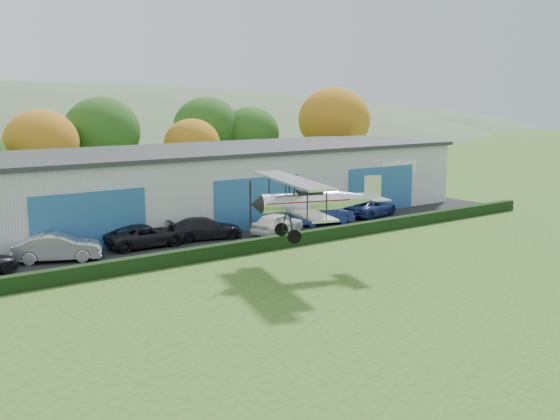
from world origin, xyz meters
TOP-DOWN VIEW (x-y plane):
  - ground at (0.00, 0.00)m, footprint 300.00×300.00m
  - apron at (3.00, 21.00)m, footprint 48.00×9.00m
  - hedge at (3.00, 16.20)m, footprint 46.00×0.60m
  - hangar at (5.00, 27.98)m, footprint 40.60×12.60m
  - tree_belt at (0.85, 40.62)m, footprint 75.70×13.22m
  - car_1 at (-9.37, 20.80)m, footprint 5.02×3.39m
  - car_2 at (-3.87, 21.20)m, footprint 5.03×2.45m
  - car_3 at (0.18, 21.00)m, footprint 5.15×3.01m
  - car_4 at (4.92, 19.56)m, footprint 4.56×2.91m
  - car_5 at (9.57, 20.28)m, footprint 4.62×2.24m
  - car_6 at (14.65, 20.65)m, footprint 5.15×3.20m
  - biplane at (0.66, 10.85)m, footprint 7.44×8.41m

SIDE VIEW (x-z plane):
  - ground at x=0.00m, z-range 0.00..0.00m
  - apron at x=3.00m, z-range 0.00..0.05m
  - hedge at x=3.00m, z-range 0.00..0.80m
  - car_6 at x=14.65m, z-range 0.05..1.38m
  - car_2 at x=-3.87m, z-range 0.05..1.43m
  - car_3 at x=0.18m, z-range 0.05..1.45m
  - car_4 at x=4.92m, z-range 0.05..1.49m
  - car_5 at x=9.57m, z-range 0.05..1.51m
  - car_1 at x=-9.37m, z-range 0.05..1.61m
  - hangar at x=5.00m, z-range 0.01..5.31m
  - biplane at x=0.66m, z-range 2.26..5.41m
  - tree_belt at x=0.85m, z-range 0.55..10.67m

